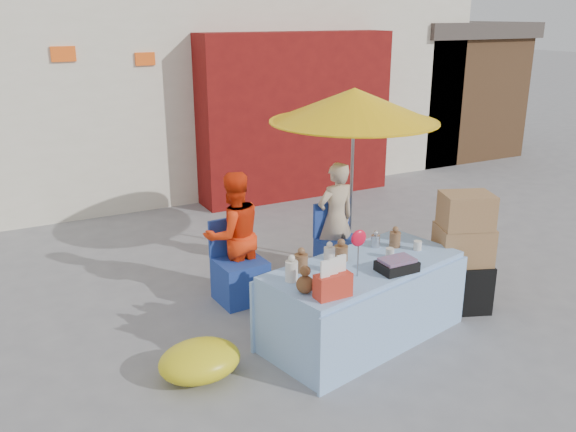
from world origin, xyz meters
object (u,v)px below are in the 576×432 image
chair_right (341,256)px  vendor_beige (336,219)px  chair_left (240,277)px  vendor_orange (234,235)px  umbrella (354,106)px  market_table (362,300)px  box_stack (462,256)px

chair_right → vendor_beige: size_ratio=0.65×
chair_left → vendor_orange: 0.44m
vendor_orange → vendor_beige: (1.25, 0.00, -0.02)m
chair_left → chair_right: bearing=-3.2°
chair_right → umbrella: size_ratio=0.41×
market_table → chair_right: bearing=52.6°
chair_left → vendor_beige: vendor_beige is taller
chair_right → vendor_orange: 1.33m
vendor_orange → box_stack: vendor_orange is taller
chair_left → box_stack: box_stack is taller
umbrella → box_stack: size_ratio=1.71×
chair_right → box_stack: 1.40m
market_table → vendor_orange: vendor_orange is taller
market_table → vendor_orange: bearing=103.5°
vendor_beige → vendor_orange: bearing=-3.2°
vendor_orange → umbrella: umbrella is taller
umbrella → box_stack: (0.35, -1.49, -1.33)m
market_table → chair_right: 1.37m
chair_left → umbrella: bearing=7.2°
vendor_orange → box_stack: 2.33m
umbrella → vendor_orange: bearing=-174.5°
vendor_beige → umbrella: umbrella is taller
chair_right → box_stack: box_stack is taller
market_table → vendor_beige: 1.52m
chair_left → box_stack: bearing=-35.7°
chair_left → vendor_orange: (0.00, 0.13, 0.42)m
vendor_beige → box_stack: size_ratio=1.08×
vendor_beige → market_table: bearing=64.2°
chair_right → vendor_orange: size_ratio=0.63×
chair_right → vendor_beige: (0.00, 0.13, 0.40)m
vendor_orange → vendor_beige: bearing=176.8°
umbrella → chair_left: bearing=-169.6°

